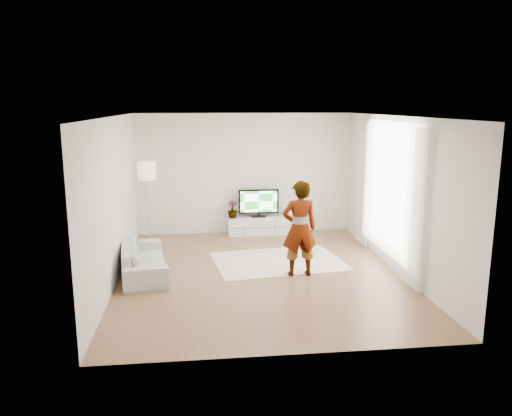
{
  "coord_description": "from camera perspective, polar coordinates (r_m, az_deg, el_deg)",
  "views": [
    {
      "loc": [
        -1.06,
        -8.52,
        3.02
      ],
      "look_at": [
        -0.03,
        0.4,
        1.13
      ],
      "focal_mm": 35.0,
      "sensor_mm": 36.0,
      "label": 1
    }
  ],
  "objects": [
    {
      "name": "wall_right",
      "position": [
        9.37,
        15.85,
        1.49
      ],
      "size": [
        0.02,
        6.0,
        2.8
      ],
      "primitive_type": "cube",
      "color": "silver",
      "rests_on": "floor"
    },
    {
      "name": "window",
      "position": [
        9.63,
        15.08,
        2.1
      ],
      "size": [
        0.01,
        2.6,
        2.5
      ],
      "primitive_type": "cube",
      "color": "white",
      "rests_on": "wall_right"
    },
    {
      "name": "wall_front",
      "position": [
        5.85,
        4.13,
        -4.2
      ],
      "size": [
        5.0,
        0.02,
        2.8
      ],
      "primitive_type": "cube",
      "color": "silver",
      "rests_on": "floor"
    },
    {
      "name": "floor",
      "position": [
        9.1,
        0.48,
        -7.49
      ],
      "size": [
        6.0,
        6.0,
        0.0
      ],
      "primitive_type": "plane",
      "color": "#A17148",
      "rests_on": "ground"
    },
    {
      "name": "curtain_near",
      "position": [
        8.44,
        17.75,
        -0.08
      ],
      "size": [
        0.04,
        0.7,
        2.6
      ],
      "primitive_type": "cube",
      "color": "white",
      "rests_on": "floor"
    },
    {
      "name": "television",
      "position": [
        11.61,
        0.3,
        0.69
      ],
      "size": [
        0.94,
        0.18,
        0.65
      ],
      "color": "black",
      "rests_on": "media_console"
    },
    {
      "name": "ceiling",
      "position": [
        8.59,
        0.51,
        10.43
      ],
      "size": [
        6.0,
        6.0,
        0.0
      ],
      "primitive_type": "plane",
      "color": "white",
      "rests_on": "wall_back"
    },
    {
      "name": "player",
      "position": [
        8.8,
        4.99,
        -2.34
      ],
      "size": [
        0.64,
        0.43,
        1.7
      ],
      "primitive_type": "imported",
      "rotation": [
        0.0,
        0.0,
        3.18
      ],
      "color": "#334772",
      "rests_on": "rug"
    },
    {
      "name": "sofa",
      "position": [
        9.21,
        -12.74,
        -5.7
      ],
      "size": [
        1.02,
        2.01,
        0.56
      ],
      "primitive_type": "imported",
      "rotation": [
        0.0,
        0.0,
        1.72
      ],
      "color": "beige",
      "rests_on": "floor"
    },
    {
      "name": "potted_plant",
      "position": [
        11.56,
        -2.72,
        -0.17
      ],
      "size": [
        0.25,
        0.25,
        0.4
      ],
      "primitive_type": "imported",
      "rotation": [
        0.0,
        0.0,
        0.13
      ],
      "color": "#3F7238",
      "rests_on": "media_console"
    },
    {
      "name": "curtain_far",
      "position": [
        10.82,
        12.15,
        2.75
      ],
      "size": [
        0.04,
        0.7,
        2.6
      ],
      "primitive_type": "cube",
      "color": "white",
      "rests_on": "floor"
    },
    {
      "name": "game_console",
      "position": [
        11.73,
        3.4,
        -0.43
      ],
      "size": [
        0.05,
        0.17,
        0.23
      ],
      "rotation": [
        0.0,
        0.0,
        -0.01
      ],
      "color": "white",
      "rests_on": "media_console"
    },
    {
      "name": "wall_left",
      "position": [
        8.79,
        -15.91,
        0.82
      ],
      "size": [
        0.02,
        6.0,
        2.8
      ],
      "primitive_type": "cube",
      "color": "silver",
      "rests_on": "floor"
    },
    {
      "name": "wall_back",
      "position": [
        11.68,
        -1.33,
        3.92
      ],
      "size": [
        5.0,
        0.02,
        2.8
      ],
      "primitive_type": "cube",
      "color": "silver",
      "rests_on": "floor"
    },
    {
      "name": "media_console",
      "position": [
        11.71,
        0.32,
        -2.02
      ],
      "size": [
        1.45,
        0.41,
        0.41
      ],
      "color": "silver",
      "rests_on": "floor"
    },
    {
      "name": "rug",
      "position": [
        9.77,
        2.52,
        -6.09
      ],
      "size": [
        2.64,
        2.06,
        0.01
      ],
      "primitive_type": "cube",
      "rotation": [
        0.0,
        0.0,
        0.14
      ],
      "color": "beige",
      "rests_on": "floor"
    },
    {
      "name": "floor_lamp",
      "position": [
        11.08,
        -12.36,
        3.77
      ],
      "size": [
        0.4,
        0.4,
        1.78
      ],
      "color": "silver",
      "rests_on": "floor"
    }
  ]
}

